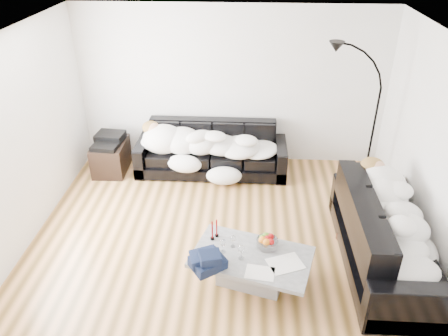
# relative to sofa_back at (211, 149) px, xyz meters

# --- Properties ---
(ground) EXTENTS (5.00, 5.00, 0.00)m
(ground) POSITION_rel_sofa_back_xyz_m (0.30, -1.76, -0.40)
(ground) COLOR brown
(ground) RESTS_ON ground
(wall_back) EXTENTS (5.00, 0.02, 2.60)m
(wall_back) POSITION_rel_sofa_back_xyz_m (0.30, 0.49, 0.90)
(wall_back) COLOR silver
(wall_back) RESTS_ON ground
(wall_left) EXTENTS (0.02, 4.50, 2.60)m
(wall_left) POSITION_rel_sofa_back_xyz_m (-2.20, -1.76, 0.90)
(wall_left) COLOR silver
(wall_left) RESTS_ON ground
(wall_right) EXTENTS (0.02, 4.50, 2.60)m
(wall_right) POSITION_rel_sofa_back_xyz_m (2.80, -1.76, 0.90)
(wall_right) COLOR silver
(wall_right) RESTS_ON ground
(ceiling) EXTENTS (5.00, 5.00, 0.00)m
(ceiling) POSITION_rel_sofa_back_xyz_m (0.30, -1.76, 2.20)
(ceiling) COLOR white
(ceiling) RESTS_ON ground
(sofa_back) EXTENTS (2.44, 0.84, 0.80)m
(sofa_back) POSITION_rel_sofa_back_xyz_m (0.00, 0.00, 0.00)
(sofa_back) COLOR black
(sofa_back) RESTS_ON ground
(sofa_right) EXTENTS (0.96, 2.25, 0.91)m
(sofa_right) POSITION_rel_sofa_back_xyz_m (2.28, -2.11, 0.06)
(sofa_right) COLOR black
(sofa_right) RESTS_ON ground
(sleeper_back) EXTENTS (2.06, 0.71, 0.41)m
(sleeper_back) POSITION_rel_sofa_back_xyz_m (0.00, -0.05, 0.23)
(sleeper_back) COLOR white
(sleeper_back) RESTS_ON sofa_back
(sleeper_right) EXTENTS (0.81, 1.93, 0.47)m
(sleeper_right) POSITION_rel_sofa_back_xyz_m (2.28, -2.11, 0.26)
(sleeper_right) COLOR white
(sleeper_right) RESTS_ON sofa_right
(teal_cushion) EXTENTS (0.42, 0.38, 0.20)m
(teal_cushion) POSITION_rel_sofa_back_xyz_m (2.22, -1.41, 0.32)
(teal_cushion) COLOR #0E6164
(teal_cushion) RESTS_ON sofa_right
(coffee_table) EXTENTS (1.48, 1.10, 0.38)m
(coffee_table) POSITION_rel_sofa_back_xyz_m (0.67, -2.52, -0.21)
(coffee_table) COLOR #939699
(coffee_table) RESTS_ON ground
(fruit_bowl) EXTENTS (0.30, 0.30, 0.15)m
(fruit_bowl) POSITION_rel_sofa_back_xyz_m (0.85, -2.35, 0.06)
(fruit_bowl) COLOR white
(fruit_bowl) RESTS_ON coffee_table
(wine_glass_a) EXTENTS (0.08, 0.08, 0.15)m
(wine_glass_a) POSITION_rel_sofa_back_xyz_m (0.46, -2.38, 0.06)
(wine_glass_a) COLOR white
(wine_glass_a) RESTS_ON coffee_table
(wine_glass_b) EXTENTS (0.08, 0.08, 0.18)m
(wine_glass_b) POSITION_rel_sofa_back_xyz_m (0.35, -2.48, 0.07)
(wine_glass_b) COLOR white
(wine_glass_b) RESTS_ON coffee_table
(wine_glass_c) EXTENTS (0.08, 0.08, 0.18)m
(wine_glass_c) POSITION_rel_sofa_back_xyz_m (0.55, -2.58, 0.08)
(wine_glass_c) COLOR white
(wine_glass_c) RESTS_ON coffee_table
(candle_left) EXTENTS (0.05, 0.05, 0.25)m
(candle_left) POSITION_rel_sofa_back_xyz_m (0.21, -2.27, 0.11)
(candle_left) COLOR maroon
(candle_left) RESTS_ON coffee_table
(candle_right) EXTENTS (0.05, 0.05, 0.24)m
(candle_right) POSITION_rel_sofa_back_xyz_m (0.25, -2.21, 0.11)
(candle_right) COLOR maroon
(candle_right) RESTS_ON coffee_table
(newspaper_a) EXTENTS (0.45, 0.40, 0.01)m
(newspaper_a) POSITION_rel_sofa_back_xyz_m (1.04, -2.64, -0.01)
(newspaper_a) COLOR silver
(newspaper_a) RESTS_ON coffee_table
(newspaper_b) EXTENTS (0.34, 0.26, 0.01)m
(newspaper_b) POSITION_rel_sofa_back_xyz_m (0.76, -2.80, -0.01)
(newspaper_b) COLOR silver
(newspaper_b) RESTS_ON coffee_table
(navy_jacket) EXTENTS (0.47, 0.45, 0.19)m
(navy_jacket) POSITION_rel_sofa_back_xyz_m (0.18, -2.76, 0.16)
(navy_jacket) COLOR black
(navy_jacket) RESTS_ON coffee_table
(shoes) EXTENTS (0.54, 0.44, 0.11)m
(shoes) POSITION_rel_sofa_back_xyz_m (2.02, -1.60, -0.34)
(shoes) COLOR #472311
(shoes) RESTS_ON ground
(av_cabinet) EXTENTS (0.52, 0.74, 0.50)m
(av_cabinet) POSITION_rel_sofa_back_xyz_m (-1.66, -0.08, -0.15)
(av_cabinet) COLOR black
(av_cabinet) RESTS_ON ground
(stereo) EXTENTS (0.47, 0.38, 0.13)m
(stereo) POSITION_rel_sofa_back_xyz_m (-1.66, -0.08, 0.17)
(stereo) COLOR black
(stereo) RESTS_ON av_cabinet
(floor_lamp) EXTENTS (0.78, 0.56, 2.00)m
(floor_lamp) POSITION_rel_sofa_back_xyz_m (2.42, -0.36, 0.60)
(floor_lamp) COLOR black
(floor_lamp) RESTS_ON ground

